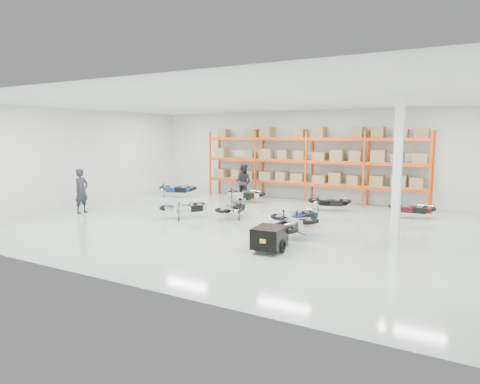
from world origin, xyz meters
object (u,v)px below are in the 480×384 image
Objects in this scene: moto_blue_centre at (297,213)px; moto_silver_left at (186,205)px; person_left at (81,191)px; trailer at (269,238)px; moto_touring_right at (292,221)px; moto_back_a at (176,187)px; moto_back_c at (329,199)px; moto_black_far_left at (233,206)px; moto_back_d at (412,206)px; person_back at (243,182)px; moto_back_b at (244,192)px.

moto_silver_left is at bearing 32.18° from moto_blue_centre.
person_left is at bearing 36.68° from moto_blue_centre.
person_left reaches higher than trailer.
person_left reaches higher than moto_silver_left.
moto_back_a is (-9.11, 5.72, -0.04)m from moto_touring_right.
moto_black_far_left is at bearing 126.11° from moto_back_c.
moto_back_d is at bearing -105.12° from moto_blue_centre.
moto_touring_right is at bearing -137.65° from moto_back_a.
person_left is at bearing 46.70° from moto_silver_left.
trailer is 0.90× the size of person_left.
moto_back_c is 3.39m from moto_back_d.
person_back reaches higher than moto_silver_left.
moto_back_a is at bearing 85.47° from moto_back_b.
trailer is (0.57, -3.43, -0.10)m from moto_blue_centre.
moto_black_far_left is at bearing 110.55° from person_back.
person_left is (-6.14, -2.24, 0.45)m from moto_black_far_left.
moto_back_d is 13.64m from person_left.
person_back is at bearing -35.35° from person_left.
moto_blue_centre reaches higher than moto_back_d.
moto_silver_left is 5.25m from moto_touring_right.
moto_black_far_left is at bearing -137.60° from moto_back_a.
moto_blue_centre is 0.97× the size of moto_back_b.
moto_silver_left is 5.84m from trailer.
trailer is at bearing 119.62° from person_back.
moto_black_far_left is 4.03m from moto_back_b.
moto_back_b is at bearing 133.28° from moto_touring_right.
trailer is 1.10× the size of moto_back_d.
moto_back_d is at bearing 67.55° from moto_touring_right.
moto_back_d is at bearing -68.65° from person_left.
moto_back_b is at bearing -41.54° from person_left.
person_back is at bearing -75.04° from moto_black_far_left.
moto_back_a is at bearing -41.81° from moto_black_far_left.
moto_blue_centre is at bearing -142.18° from moto_silver_left.
moto_touring_right is 8.63m from person_back.
moto_back_d is (3.39, 0.01, -0.02)m from moto_back_c.
moto_touring_right is at bearing -163.26° from moto_silver_left.
person_back reaches higher than moto_touring_right.
moto_back_a reaches higher than trailer.
moto_blue_centre is 1.03× the size of moto_black_far_left.
moto_blue_centre is 6.91m from person_back.
moto_back_c is (4.44, 4.50, -0.03)m from moto_silver_left.
moto_silver_left reaches higher than moto_black_far_left.
moto_back_c is (-0.67, 7.35, 0.08)m from trailer.
moto_blue_centre is 0.92× the size of moto_back_a.
moto_black_far_left is at bearing 150.68° from moto_touring_right.
moto_black_far_left is 4.93m from person_back.
moto_back_a is 0.96× the size of person_left.
person_left is at bearing 135.44° from moto_back_b.
person_left is (-8.93, -5.81, 0.45)m from moto_back_c.
moto_touring_right is (0.57, -1.83, 0.08)m from moto_blue_centre.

